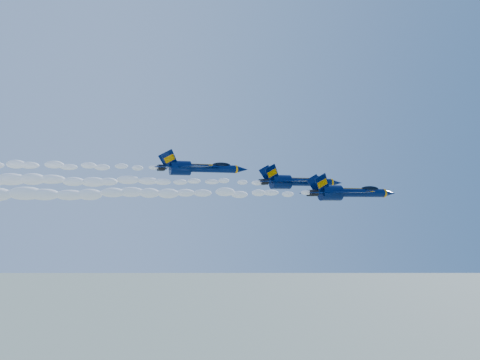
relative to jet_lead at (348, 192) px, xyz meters
name	(u,v)px	position (x,y,z in m)	size (l,w,h in m)	color
jet_lead	(348,192)	(0.00, 0.00, 0.00)	(17.44, 14.30, 6.48)	#02113C
smoke_trail_jet_lead	(136,193)	(-36.09, 0.00, -0.47)	(57.28, 2.22, 2.00)	white
jet_second	(297,182)	(-5.08, 9.30, 2.20)	(17.25, 14.15, 6.41)	#02113C
smoke_trail_jet_second	(98,181)	(-41.09, 9.30, 1.74)	(57.28, 2.20, 1.98)	white
jet_third	(198,168)	(-22.82, 14.76, 4.74)	(17.50, 14.36, 6.50)	#02113C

